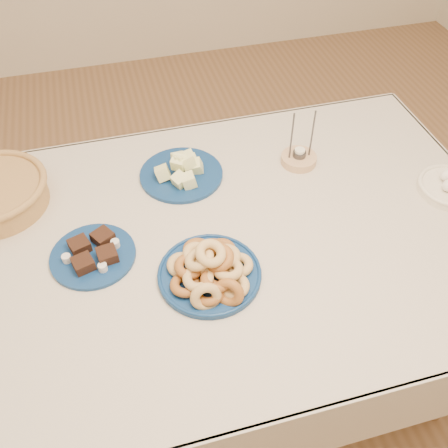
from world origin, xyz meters
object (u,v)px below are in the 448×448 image
Objects in this scene: melon_plate at (182,171)px; dining_table at (220,259)px; candle_holder at (299,158)px; brownie_plate at (93,254)px; donut_platter at (210,271)px.

dining_table is at bearing -80.13° from melon_plate.
dining_table is at bearing -143.48° from candle_holder.
melon_plate reaches higher than brownie_plate.
dining_table is 0.44m from candle_holder.
candle_holder is (0.39, -0.03, -0.00)m from melon_plate.
melon_plate is at bearing 41.08° from brownie_plate.
melon_plate is at bearing 175.41° from candle_holder.
brownie_plate is at bearing 152.03° from donut_platter.
donut_platter is (-0.06, -0.14, 0.14)m from dining_table.
brownie_plate is 1.54× the size of candle_holder.
donut_platter is at bearing -27.97° from brownie_plate.
melon_plate is at bearing 88.15° from donut_platter.
dining_table is at bearing 66.03° from donut_platter.
dining_table is 0.38m from brownie_plate.
melon_plate is 0.41m from brownie_plate.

